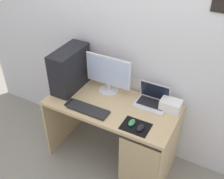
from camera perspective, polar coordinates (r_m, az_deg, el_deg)
ground_plane at (r=3.28m, az=-0.00°, el=-13.68°), size 8.00×8.00×0.00m
wall_back at (r=2.74m, az=3.66°, el=9.82°), size 4.00×0.05×2.60m
desk at (r=2.84m, az=0.19°, el=-5.93°), size 1.33×0.64×0.77m
pc_tower at (r=2.90m, az=-8.81°, el=4.26°), size 0.21×0.48×0.45m
monitor at (r=2.81m, az=-0.78°, el=3.22°), size 0.50×0.21×0.41m
laptop at (r=2.76m, az=8.46°, el=-2.15°), size 0.32×0.23×0.22m
projector at (r=2.70m, az=12.21°, el=-3.24°), size 0.20×0.14×0.11m
keyboard at (r=2.67m, az=-5.02°, el=-4.20°), size 0.42×0.14×0.02m
mousepad at (r=2.50m, az=5.01°, el=-7.72°), size 0.26×0.20×0.00m
mouse_left at (r=2.51m, az=4.18°, el=-6.94°), size 0.06×0.10×0.03m
mouse_right at (r=2.46m, az=5.96°, el=-7.97°), size 0.06×0.10×0.03m
cell_phone at (r=2.78m, az=-8.73°, el=-2.74°), size 0.07×0.13×0.01m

